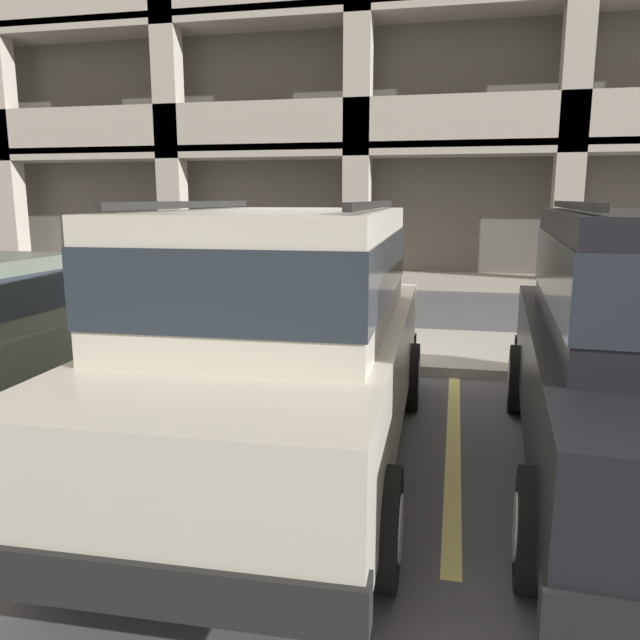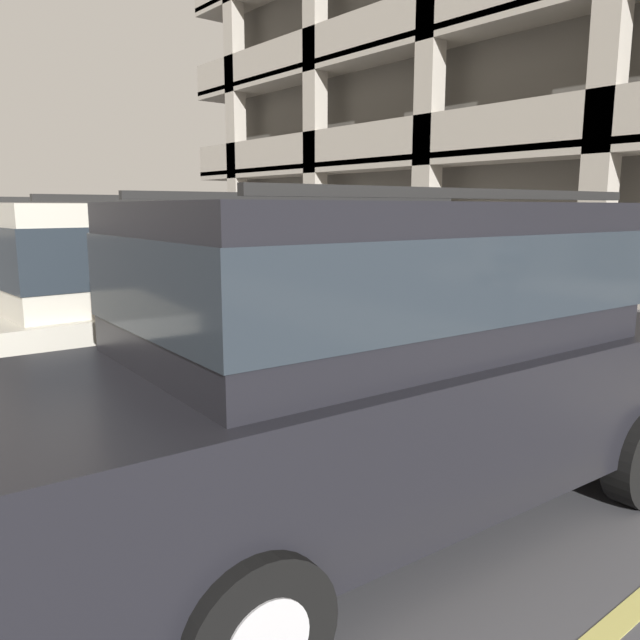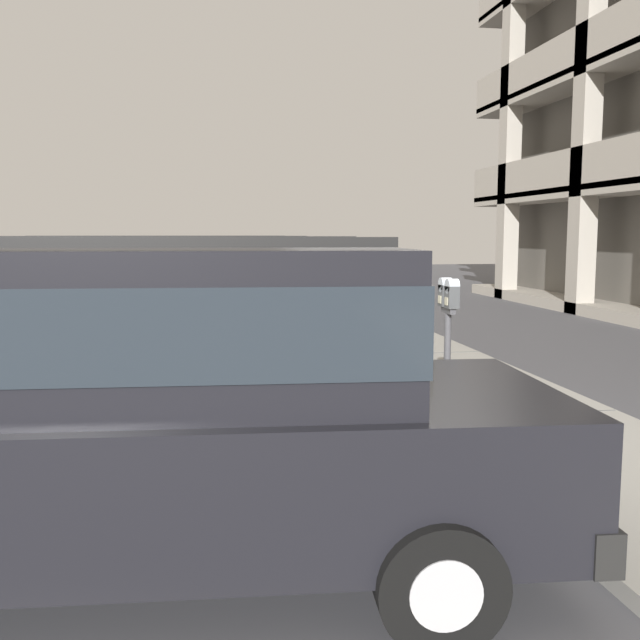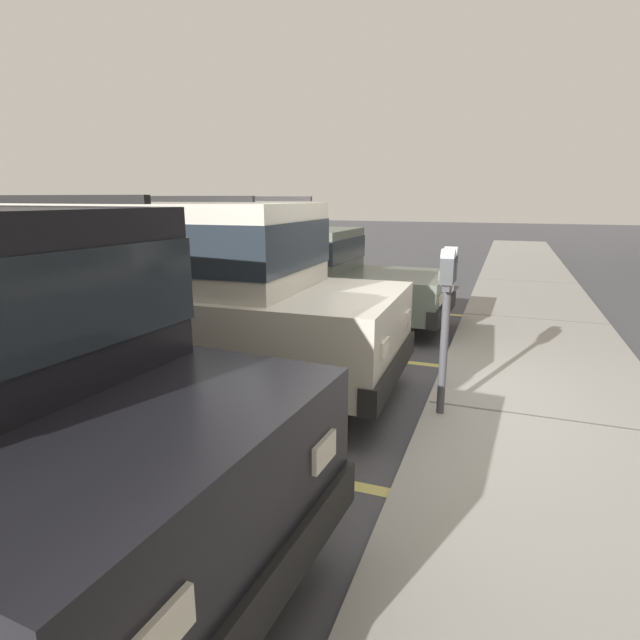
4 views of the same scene
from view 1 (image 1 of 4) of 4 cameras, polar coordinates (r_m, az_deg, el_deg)
name	(u,v)px [view 1 (image 1 of 4)]	position (r m, az deg, el deg)	size (l,w,h in m)	color
ground_plane	(329,380)	(7.40, 0.79, -5.48)	(80.00, 80.00, 0.10)	#4C4C51
sidewalk	(347,346)	(8.60, 2.51, -2.37)	(40.00, 2.20, 0.12)	#9E9B93
parking_stall_lines	(454,426)	(5.92, 12.12, -9.49)	(11.74, 4.80, 0.01)	#DBD16B
silver_suv	(282,328)	(4.75, -3.49, -0.72)	(2.10, 4.82, 2.03)	beige
parking_meter_near	(352,269)	(7.44, 2.96, 4.68)	(0.35, 0.12, 1.49)	#47474C
parking_garage	(385,63)	(20.19, 5.99, 22.36)	(32.00, 10.00, 13.25)	#5C5851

